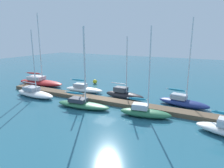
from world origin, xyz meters
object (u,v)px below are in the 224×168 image
object	(u,v)px
sailboat_0	(40,82)
sailboat_4	(124,94)
sailboat_6	(183,101)
mooring_buoy_yellow	(95,82)
sailboat_1	(35,93)
sailboat_5	(144,111)
sailboat_3	(82,103)
sailboat_2	(83,88)

from	to	relation	value
sailboat_0	sailboat_4	size ratio (longest dim) A/B	1.44
sailboat_6	mooring_buoy_yellow	bearing A→B (deg)	168.64
sailboat_1	sailboat_5	bearing A→B (deg)	4.76
sailboat_4	mooring_buoy_yellow	bearing A→B (deg)	148.37
sailboat_0	sailboat_6	bearing A→B (deg)	-4.56
sailboat_5	mooring_buoy_yellow	distance (m)	16.47
sailboat_1	sailboat_4	size ratio (longest dim) A/B	1.10
sailboat_5	sailboat_0	bearing A→B (deg)	156.65
sailboat_1	sailboat_3	size ratio (longest dim) A/B	0.98
sailboat_3	sailboat_6	distance (m)	12.06
sailboat_1	mooring_buoy_yellow	size ratio (longest dim) A/B	11.83
sailboat_0	sailboat_6	distance (m)	23.60
sailboat_3	mooring_buoy_yellow	xyz separation A→B (m)	(-5.35, 11.21, -0.13)
sailboat_0	sailboat_4	bearing A→B (deg)	-6.40
sailboat_6	sailboat_3	bearing A→B (deg)	-143.10
sailboat_3	sailboat_4	xyz separation A→B (m)	(2.91, 5.49, 0.11)
sailboat_3	sailboat_6	xyz separation A→B (m)	(10.42, 6.06, 0.10)
sailboat_0	sailboat_5	size ratio (longest dim) A/B	1.29
sailboat_6	mooring_buoy_yellow	size ratio (longest dim) A/B	13.41
sailboat_4	sailboat_3	bearing A→B (deg)	-114.82
mooring_buoy_yellow	sailboat_6	bearing A→B (deg)	-18.07
sailboat_5	sailboat_3	bearing A→B (deg)	176.59
sailboat_4	sailboat_5	distance (m)	6.50
sailboat_4	sailboat_5	bearing A→B (deg)	-43.23
mooring_buoy_yellow	sailboat_3	bearing A→B (deg)	-64.47
sailboat_5	mooring_buoy_yellow	world-z (taller)	sailboat_5
sailboat_5	mooring_buoy_yellow	xyz separation A→B (m)	(-12.75, 10.43, -0.21)
sailboat_3	sailboat_5	distance (m)	7.44
sailboat_0	sailboat_1	bearing A→B (deg)	-54.19
sailboat_0	sailboat_6	size ratio (longest dim) A/B	1.16
sailboat_4	mooring_buoy_yellow	size ratio (longest dim) A/B	10.77
sailboat_3	mooring_buoy_yellow	distance (m)	12.42
sailboat_6	sailboat_5	bearing A→B (deg)	-113.11
sailboat_5	sailboat_6	world-z (taller)	sailboat_6
sailboat_0	sailboat_6	world-z (taller)	sailboat_0
sailboat_1	sailboat_3	xyz separation A→B (m)	(8.63, -0.62, -0.02)
sailboat_1	sailboat_0	bearing A→B (deg)	135.02
mooring_buoy_yellow	sailboat_0	bearing A→B (deg)	-145.66
sailboat_0	sailboat_3	bearing A→B (deg)	-29.06
sailboat_6	mooring_buoy_yellow	xyz separation A→B (m)	(-15.78, 5.15, -0.23)
sailboat_2	sailboat_5	distance (m)	12.38
sailboat_4	sailboat_6	size ratio (longest dim) A/B	0.80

